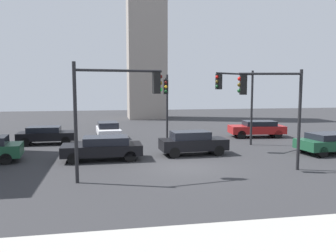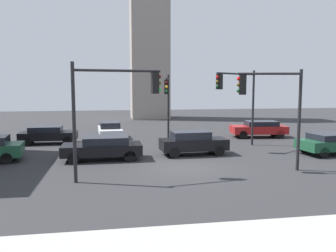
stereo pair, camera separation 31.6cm
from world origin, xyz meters
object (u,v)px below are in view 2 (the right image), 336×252
at_px(car_0, 259,128).
at_px(car_3, 334,143).
at_px(traffic_light_2, 168,96).
at_px(traffic_light_3, 115,97).
at_px(car_5, 103,147).
at_px(car_4, 193,142).
at_px(traffic_light_0, 238,92).
at_px(car_2, 48,134).
at_px(traffic_light_1, 271,99).
at_px(car_6, 110,130).

bearing_deg(car_0, car_3, 107.66).
height_order(traffic_light_2, traffic_light_3, traffic_light_3).
bearing_deg(car_5, traffic_light_2, -135.07).
height_order(traffic_light_3, car_4, traffic_light_3).
distance_m(traffic_light_0, car_2, 14.30).
distance_m(car_3, car_4, 9.02).
bearing_deg(traffic_light_2, car_0, 117.63).
xyz_separation_m(traffic_light_1, car_5, (-8.49, 3.98, -2.93)).
relative_size(traffic_light_0, car_0, 1.15).
bearing_deg(car_0, traffic_light_0, 56.92).
height_order(traffic_light_2, car_6, traffic_light_2).
bearing_deg(traffic_light_3, car_6, 82.18).
bearing_deg(car_3, car_4, 166.21).
bearing_deg(traffic_light_2, traffic_light_1, 35.66).
height_order(traffic_light_3, car_3, traffic_light_3).
bearing_deg(traffic_light_0, traffic_light_1, 51.81).
xyz_separation_m(car_2, car_4, (9.76, -5.93, 0.08)).
relative_size(traffic_light_1, car_5, 1.11).
relative_size(traffic_light_0, traffic_light_1, 1.06).
relative_size(traffic_light_3, car_4, 1.26).
relative_size(traffic_light_3, car_0, 1.13).
bearing_deg(car_6, car_4, 28.30).
height_order(car_0, car_6, car_0).
bearing_deg(car_0, traffic_light_1, 74.22).
height_order(traffic_light_2, car_3, traffic_light_2).
bearing_deg(traffic_light_2, traffic_light_3, -11.40).
relative_size(traffic_light_1, car_2, 1.24).
distance_m(car_0, car_5, 14.70).
bearing_deg(car_6, car_3, 52.35).
bearing_deg(car_4, traffic_light_1, -60.41).
distance_m(traffic_light_1, car_0, 12.26).
xyz_separation_m(traffic_light_0, traffic_light_1, (-0.66, -6.44, -0.22)).
distance_m(car_2, car_3, 20.00).
height_order(traffic_light_2, car_2, traffic_light_2).
distance_m(car_4, car_5, 5.58).
xyz_separation_m(traffic_light_3, car_0, (12.18, 11.55, -3.04)).
xyz_separation_m(traffic_light_1, traffic_light_2, (-3.87, 8.71, -0.06)).
distance_m(traffic_light_2, car_3, 11.59).
xyz_separation_m(car_3, car_6, (-14.12, 9.28, -0.01)).
bearing_deg(traffic_light_0, car_3, 117.58).
distance_m(traffic_light_2, traffic_light_3, 9.99).
distance_m(traffic_light_2, car_5, 7.21).
bearing_deg(traffic_light_0, traffic_light_2, -58.93).
distance_m(traffic_light_3, car_0, 17.06).
height_order(traffic_light_0, car_4, traffic_light_0).
bearing_deg(car_6, traffic_light_2, 42.91).
relative_size(traffic_light_0, car_2, 1.31).
bearing_deg(traffic_light_3, traffic_light_2, 57.64).
bearing_deg(traffic_light_2, car_4, 24.31).
distance_m(traffic_light_2, car_6, 6.47).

